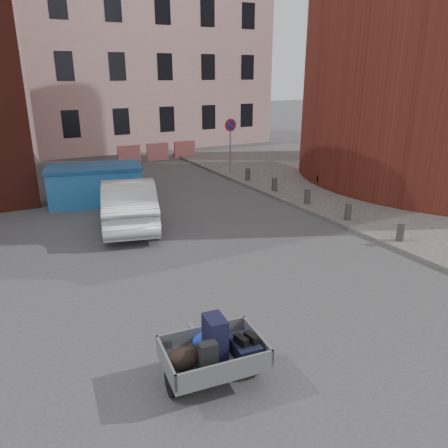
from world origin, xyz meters
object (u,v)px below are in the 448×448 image
trailer (213,352)px  bicycle (331,173)px  silver_car (129,202)px  dumpster (96,185)px

trailer → bicycle: trailer is taller
silver_car → bicycle: bearing=-159.8°
trailer → dumpster: bearing=92.1°
silver_car → bicycle: 9.60m
trailer → dumpster: 11.59m
trailer → dumpster: dumpster is taller
dumpster → silver_car: size_ratio=0.80×
trailer → bicycle: 14.26m
silver_car → bicycle: (9.55, 0.95, -0.19)m
dumpster → silver_car: (0.43, -3.07, 0.04)m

